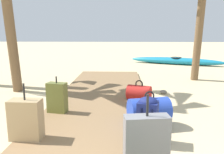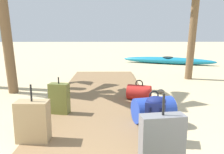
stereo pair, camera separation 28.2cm
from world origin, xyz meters
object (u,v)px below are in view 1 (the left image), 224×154
suitcase_grey (146,146)px  duffel_bag_red (139,93)px  duffel_bag_blue (149,110)px  kayak (176,61)px  suitcase_olive (57,98)px  suitcase_tan (26,119)px  backpack_navy (148,117)px

suitcase_grey → duffel_bag_red: (0.10, 2.60, -0.15)m
duffel_bag_blue → kayak: size_ratio=0.17×
suitcase_olive → duffel_bag_red: size_ratio=1.15×
duffel_bag_blue → suitcase_olive: bearing=165.3°
suitcase_tan → backpack_navy: bearing=3.5°
suitcase_olive → kayak: 7.75m
duffel_bag_blue → suitcase_grey: (-0.18, -1.38, 0.11)m
duffel_bag_red → kayak: duffel_bag_red is taller
suitcase_grey → kayak: bearing=75.7°
suitcase_grey → suitcase_tan: bearing=154.1°
duffel_bag_blue → suitcase_olive: suitcase_olive is taller
suitcase_olive → suitcase_grey: bearing=-52.2°
suitcase_olive → duffel_bag_blue: bearing=-14.7°
duffel_bag_blue → suitcase_grey: 1.40m
suitcase_grey → kayak: suitcase_grey is taller
suitcase_tan → suitcase_olive: (0.12, 1.06, -0.00)m
suitcase_tan → duffel_bag_red: suitcase_tan is taller
suitcase_tan → duffel_bag_red: bearing=49.2°
backpack_navy → suitcase_grey: suitcase_grey is taller
duffel_bag_blue → kayak: bearing=74.5°
backpack_navy → suitcase_grey: size_ratio=0.68×
suitcase_tan → suitcase_grey: (1.51, -0.73, 0.04)m
kayak → backpack_navy: bearing=-105.0°
duffel_bag_red → kayak: size_ratio=0.13×
duffel_bag_red → backpack_navy: bearing=-90.2°
duffel_bag_blue → suitcase_grey: bearing=-97.3°
suitcase_tan → duffel_bag_red: size_ratio=1.35×
backpack_navy → duffel_bag_red: bearing=89.8°
duffel_bag_blue → backpack_navy: size_ratio=1.23×
suitcase_tan → suitcase_olive: bearing=83.6°
suitcase_tan → suitcase_grey: size_ratio=0.91×
duffel_bag_blue → duffel_bag_red: (-0.07, 1.22, -0.04)m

